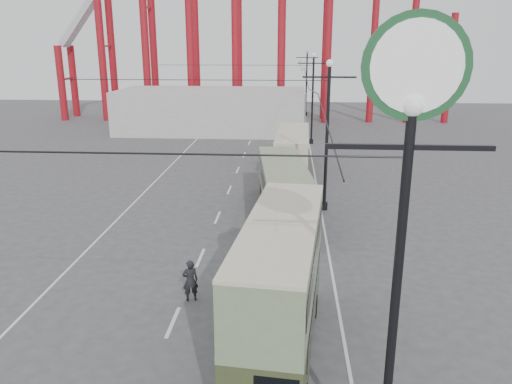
# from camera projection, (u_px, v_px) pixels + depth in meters

# --- Properties ---
(road_markings) EXTENTS (12.52, 120.00, 0.01)m
(road_markings) POSITION_uv_depth(u_px,v_px,m) (227.00, 199.00, 34.03)
(road_markings) COLOR silver
(road_markings) RESTS_ON ground
(lamp_post_near) EXTENTS (3.20, 0.44, 10.80)m
(lamp_post_near) POSITION_uv_depth(u_px,v_px,m) (407.00, 169.00, 9.66)
(lamp_post_near) COLOR black
(lamp_post_near) RESTS_ON ground
(lamp_post_mid) EXTENTS (3.20, 0.44, 9.32)m
(lamp_post_mid) POSITION_uv_depth(u_px,v_px,m) (327.00, 137.00, 30.65)
(lamp_post_mid) COLOR black
(lamp_post_mid) RESTS_ON ground
(lamp_post_far) EXTENTS (3.20, 0.44, 9.32)m
(lamp_post_far) POSITION_uv_depth(u_px,v_px,m) (312.00, 99.00, 51.69)
(lamp_post_far) COLOR black
(lamp_post_far) RESTS_ON ground
(lamp_post_distant) EXTENTS (3.20, 0.44, 9.32)m
(lamp_post_distant) POSITION_uv_depth(u_px,v_px,m) (306.00, 83.00, 72.72)
(lamp_post_distant) COLOR black
(lamp_post_distant) RESTS_ON ground
(fairground_shed) EXTENTS (22.00, 10.00, 5.00)m
(fairground_shed) POSITION_uv_depth(u_px,v_px,m) (212.00, 111.00, 59.76)
(fairground_shed) COLOR #A9A9A4
(fairground_shed) RESTS_ON ground
(double_decker_bus) EXTENTS (3.15, 9.09, 4.78)m
(double_decker_bus) POSITION_uv_depth(u_px,v_px,m) (281.00, 281.00, 16.49)
(double_decker_bus) COLOR #343C20
(double_decker_bus) RESTS_ON ground
(single_decker_green) EXTENTS (3.74, 11.49, 3.19)m
(single_decker_green) POSITION_uv_depth(u_px,v_px,m) (284.00, 187.00, 30.47)
(single_decker_green) COLOR gray
(single_decker_green) RESTS_ON ground
(single_decker_cream) EXTENTS (2.93, 10.40, 3.21)m
(single_decker_cream) POSITION_uv_depth(u_px,v_px,m) (293.00, 149.00, 41.62)
(single_decker_cream) COLOR beige
(single_decker_cream) RESTS_ON ground
(pedestrian) EXTENTS (0.76, 0.62, 1.79)m
(pedestrian) POSITION_uv_depth(u_px,v_px,m) (190.00, 280.00, 20.43)
(pedestrian) COLOR black
(pedestrian) RESTS_ON ground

